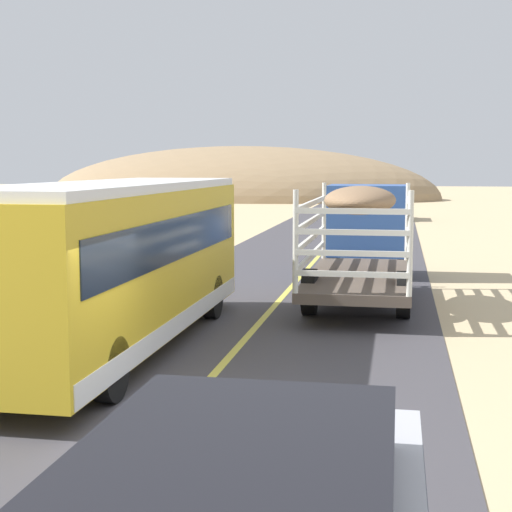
% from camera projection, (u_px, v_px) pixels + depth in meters
% --- Properties ---
extents(ground_plane, '(240.00, 240.00, 0.00)m').
position_uv_depth(ground_plane, '(177.00, 417.00, 11.01)').
color(ground_plane, '#CCB284').
extents(road_surface, '(8.00, 120.00, 0.02)m').
position_uv_depth(road_surface, '(177.00, 416.00, 11.01)').
color(road_surface, '#423F44').
rests_on(road_surface, ground).
extents(road_centre_line, '(0.16, 117.60, 0.00)m').
position_uv_depth(road_centre_line, '(177.00, 416.00, 11.01)').
color(road_centre_line, '#D8CC4C').
rests_on(road_centre_line, road_surface).
extents(livestock_truck, '(2.53, 9.70, 3.02)m').
position_uv_depth(livestock_truck, '(365.00, 226.00, 22.43)').
color(livestock_truck, '#3359A5').
rests_on(livestock_truck, road_surface).
extents(bus, '(2.54, 10.00, 3.21)m').
position_uv_depth(bus, '(116.00, 260.00, 14.83)').
color(bus, gold).
rests_on(bus, road_surface).
extents(car_far, '(1.90, 4.62, 1.93)m').
position_uv_depth(car_far, '(383.00, 203.00, 50.25)').
color(car_far, black).
rests_on(car_far, road_surface).
extents(distant_hill, '(41.57, 21.46, 10.91)m').
position_uv_depth(distant_hill, '(239.00, 199.00, 81.16)').
color(distant_hill, '#997C5A').
rests_on(distant_hill, ground).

